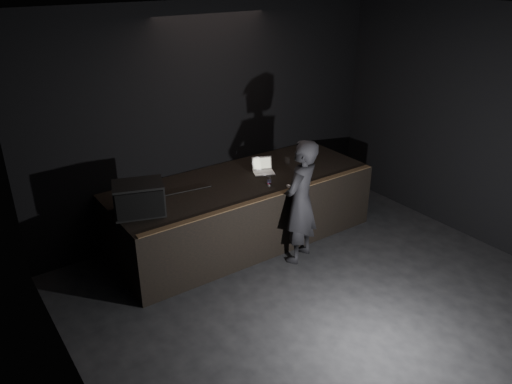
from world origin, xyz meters
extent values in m
plane|color=black|center=(0.00, 0.00, 0.00)|extent=(7.00, 7.00, 0.00)
cube|color=black|center=(0.00, 3.50, 1.75)|extent=(6.00, 0.10, 3.50)
cube|color=black|center=(-3.00, 0.00, 1.75)|extent=(0.10, 7.00, 3.50)
cube|color=black|center=(0.00, 0.00, 3.50)|extent=(6.00, 7.00, 0.04)
cube|color=black|center=(0.00, 2.73, 0.50)|extent=(4.00, 1.50, 1.00)
cube|color=brown|center=(0.00, 2.02, 1.01)|extent=(3.92, 0.10, 0.01)
cube|color=black|center=(-1.67, 2.59, 1.21)|extent=(0.74, 0.62, 0.42)
cube|color=black|center=(-1.74, 2.37, 1.21)|extent=(0.57, 0.21, 0.36)
cylinder|color=black|center=(-0.90, 2.83, 1.01)|extent=(0.81, 0.12, 0.02)
cube|color=white|center=(0.42, 2.75, 1.01)|extent=(0.37, 0.32, 0.02)
cube|color=silver|center=(0.42, 2.75, 1.02)|extent=(0.29, 0.22, 0.00)
cube|color=white|center=(0.48, 2.87, 1.11)|extent=(0.31, 0.18, 0.20)
cube|color=#C8753A|center=(0.47, 2.87, 1.11)|extent=(0.27, 0.15, 0.16)
cylinder|color=silver|center=(0.21, 2.32, 1.07)|extent=(0.06, 0.06, 0.14)
cylinder|color=#291A91|center=(0.21, 2.32, 1.08)|extent=(0.06, 0.06, 0.06)
cylinder|color=maroon|center=(0.21, 2.32, 1.04)|extent=(0.06, 0.06, 0.01)
cylinder|color=white|center=(0.95, 2.84, 1.05)|extent=(0.09, 0.09, 0.11)
cube|color=white|center=(0.42, 2.08, 1.01)|extent=(0.05, 0.15, 0.03)
imported|color=black|center=(0.36, 1.78, 0.91)|extent=(0.79, 0.67, 1.82)
camera|label=1|loc=(-3.74, -3.00, 3.99)|focal=35.00mm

